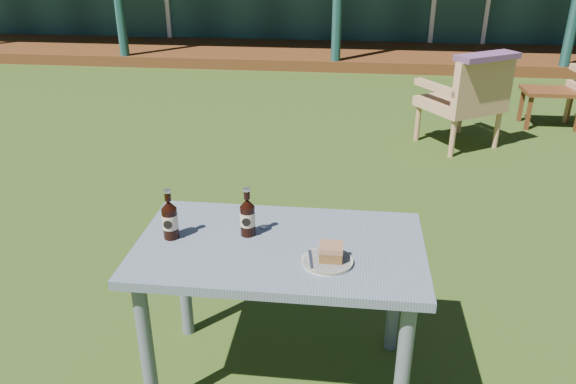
# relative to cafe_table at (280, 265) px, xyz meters

# --- Properties ---
(ground) EXTENTS (80.00, 80.00, 0.00)m
(ground) POSITION_rel_cafe_table_xyz_m (0.00, 1.60, -0.62)
(ground) COLOR #334916
(cafe_table) EXTENTS (1.20, 0.70, 0.72)m
(cafe_table) POSITION_rel_cafe_table_xyz_m (0.00, 0.00, 0.00)
(cafe_table) COLOR slate
(cafe_table) RESTS_ON ground
(plate) EXTENTS (0.20, 0.20, 0.01)m
(plate) POSITION_rel_cafe_table_xyz_m (0.20, -0.12, 0.11)
(plate) COLOR silver
(plate) RESTS_ON cafe_table
(cake_slice) EXTENTS (0.09, 0.09, 0.06)m
(cake_slice) POSITION_rel_cafe_table_xyz_m (0.22, -0.11, 0.15)
(cake_slice) COLOR brown
(cake_slice) RESTS_ON plate
(fork) EXTENTS (0.03, 0.14, 0.00)m
(fork) POSITION_rel_cafe_table_xyz_m (0.14, -0.13, 0.12)
(fork) COLOR silver
(fork) RESTS_ON plate
(cola_bottle_near) EXTENTS (0.06, 0.07, 0.22)m
(cola_bottle_near) POSITION_rel_cafe_table_xyz_m (-0.15, 0.06, 0.19)
(cola_bottle_near) COLOR black
(cola_bottle_near) RESTS_ON cafe_table
(cola_bottle_far) EXTENTS (0.07, 0.07, 0.22)m
(cola_bottle_far) POSITION_rel_cafe_table_xyz_m (-0.46, 0.00, 0.19)
(cola_bottle_far) COLOR black
(cola_bottle_far) RESTS_ON cafe_table
(bottle_cap) EXTENTS (0.03, 0.03, 0.01)m
(bottle_cap) POSITION_rel_cafe_table_xyz_m (-0.09, 0.13, 0.11)
(bottle_cap) COLOR silver
(bottle_cap) RESTS_ON cafe_table
(armchair_left) EXTENTS (0.88, 0.86, 0.88)m
(armchair_left) POSITION_rel_cafe_table_xyz_m (1.34, 3.29, -0.13)
(armchair_left) COLOR tan
(armchair_left) RESTS_ON ground
(floral_throw) EXTENTS (0.62, 0.51, 0.05)m
(floral_throw) POSITION_rel_cafe_table_xyz_m (1.44, 3.14, 0.28)
(floral_throw) COLOR #633D64
(floral_throw) RESTS_ON armchair_left
(side_table) EXTENTS (0.60, 0.40, 0.40)m
(side_table) POSITION_rel_cafe_table_xyz_m (2.36, 4.05, -0.28)
(side_table) COLOR #582E15
(side_table) RESTS_ON ground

